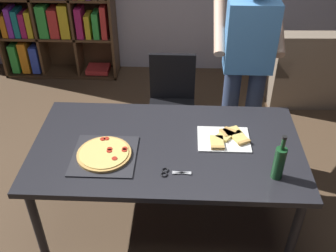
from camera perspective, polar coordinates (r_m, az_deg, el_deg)
name	(u,v)px	position (r m, az deg, el deg)	size (l,w,h in m)	color
ground_plane	(167,218)	(3.21, -0.12, -13.20)	(12.00, 12.00, 0.00)	brown
dining_table	(167,152)	(2.73, -0.14, -3.82)	(1.84, 1.00, 0.75)	#232328
chair_far_side	(172,98)	(3.63, 0.57, 4.15)	(0.42, 0.42, 0.90)	black
bookshelf	(55,1)	(4.95, -16.12, 17.10)	(1.40, 0.35, 1.95)	#513823
person_serving_pizza	(247,62)	(3.24, 11.40, 9.05)	(0.55, 0.54, 1.75)	#38476B
pepperoni_pizza_on_tray	(104,154)	(2.62, -9.24, -4.08)	(0.42, 0.42, 0.04)	#2D2D33
pizza_slices_on_towel	(226,138)	(2.76, 8.44, -1.74)	(0.36, 0.28, 0.03)	white
wine_bottle	(279,162)	(2.46, 15.84, -5.08)	(0.07, 0.07, 0.32)	#194723
kitchen_scissors	(171,172)	(2.47, 0.37, -6.76)	(0.19, 0.08, 0.01)	silver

